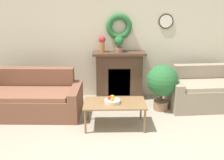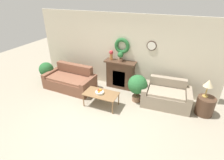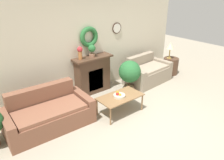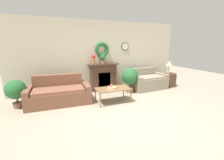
{
  "view_description": "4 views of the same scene",
  "coord_description": "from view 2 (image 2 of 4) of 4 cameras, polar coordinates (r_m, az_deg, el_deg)",
  "views": [
    {
      "loc": [
        -0.26,
        -3.17,
        2.23
      ],
      "look_at": [
        -0.16,
        1.41,
        0.77
      ],
      "focal_mm": 42.0,
      "sensor_mm": 36.0,
      "label": 1
    },
    {
      "loc": [
        2.03,
        -3.1,
        3.39
      ],
      "look_at": [
        0.07,
        1.51,
        0.76
      ],
      "focal_mm": 28.0,
      "sensor_mm": 36.0,
      "label": 2
    },
    {
      "loc": [
        -3.18,
        -2.4,
        2.93
      ],
      "look_at": [
        -0.19,
        1.31,
        0.82
      ],
      "focal_mm": 35.0,
      "sensor_mm": 36.0,
      "label": 3
    },
    {
      "loc": [
        -1.84,
        -3.09,
        1.79
      ],
      "look_at": [
        -0.05,
        1.36,
        0.66
      ],
      "focal_mm": 24.0,
      "sensor_mm": 36.0,
      "label": 4
    }
  ],
  "objects": [
    {
      "name": "potted_plant_floor_by_loveseat",
      "position": [
        5.76,
        8.3,
        -1.7
      ],
      "size": [
        0.64,
        0.64,
        0.94
      ],
      "color": "#8E664C",
      "rests_on": "ground_plane"
    },
    {
      "name": "ground_plane",
      "position": [
        5.02,
        -7.79,
        -15.12
      ],
      "size": [
        16.0,
        16.0,
        0.0
      ],
      "primitive_type": "plane",
      "color": "#9E937F"
    },
    {
      "name": "side_table_by_loveseat",
      "position": [
        5.96,
        28.09,
        -7.45
      ],
      "size": [
        0.52,
        0.52,
        0.57
      ],
      "color": "#4C3323",
      "rests_on": "ground_plane"
    },
    {
      "name": "fruit_bowl",
      "position": [
        5.53,
        -4.11,
        -3.91
      ],
      "size": [
        0.28,
        0.28,
        0.12
      ],
      "color": "beige",
      "rests_on": "coffee_table"
    },
    {
      "name": "potted_plant_on_mantel",
      "position": [
        6.26,
        2.76,
        7.87
      ],
      "size": [
        0.21,
        0.21,
        0.34
      ],
      "color": "#8E664C",
      "rests_on": "fireplace"
    },
    {
      "name": "loveseat_right",
      "position": [
        5.93,
        17.18,
        -5.05
      ],
      "size": [
        1.55,
        0.96,
        0.83
      ],
      "rotation": [
        0.0,
        0.0,
        0.07
      ],
      "color": "gray",
      "rests_on": "ground_plane"
    },
    {
      "name": "vase_on_mantel_left",
      "position": [
        6.4,
        -0.25,
        8.4
      ],
      "size": [
        0.15,
        0.15,
        0.35
      ],
      "color": "#AD6B38",
      "rests_on": "fireplace"
    },
    {
      "name": "fireplace",
      "position": [
        6.55,
        2.72,
        1.87
      ],
      "size": [
        1.15,
        0.41,
        1.08
      ],
      "color": "#4C3323",
      "rests_on": "ground_plane"
    },
    {
      "name": "coffee_table",
      "position": [
        5.57,
        -3.6,
        -4.72
      ],
      "size": [
        1.09,
        0.6,
        0.46
      ],
      "color": "olive",
      "rests_on": "ground_plane"
    },
    {
      "name": "couch_left",
      "position": [
        6.8,
        -13.42,
        -0.19
      ],
      "size": [
        1.89,
        1.02,
        0.85
      ],
      "rotation": [
        0.0,
        0.0,
        -0.04
      ],
      "color": "brown",
      "rests_on": "ground_plane"
    },
    {
      "name": "table_lamp",
      "position": [
        5.66,
        29.0,
        -1.12
      ],
      "size": [
        0.27,
        0.27,
        0.56
      ],
      "color": "#B28E42",
      "rests_on": "side_table_by_loveseat"
    },
    {
      "name": "wall_back",
      "position": [
        6.43,
        3.42,
        9.17
      ],
      "size": [
        6.8,
        0.19,
        2.7
      ],
      "color": "beige",
      "rests_on": "ground_plane"
    },
    {
      "name": "potted_plant_floor_by_couch",
      "position": [
        7.44,
        -20.63,
        3.11
      ],
      "size": [
        0.56,
        0.56,
        0.83
      ],
      "color": "#8E664C",
      "rests_on": "ground_plane"
    }
  ]
}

